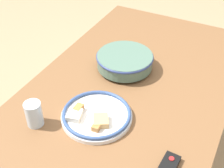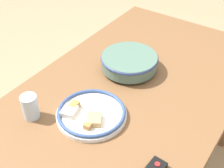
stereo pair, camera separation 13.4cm
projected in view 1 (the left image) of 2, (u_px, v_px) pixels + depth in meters
dining_table at (130, 100)px, 1.45m from camera, size 1.45×0.85×0.77m
noodle_bowl at (125, 61)px, 1.47m from camera, size 0.27×0.27×0.08m
food_plate at (96, 115)px, 1.22m from camera, size 0.28×0.28×0.04m
drinking_glass at (34, 114)px, 1.18m from camera, size 0.07×0.07×0.10m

